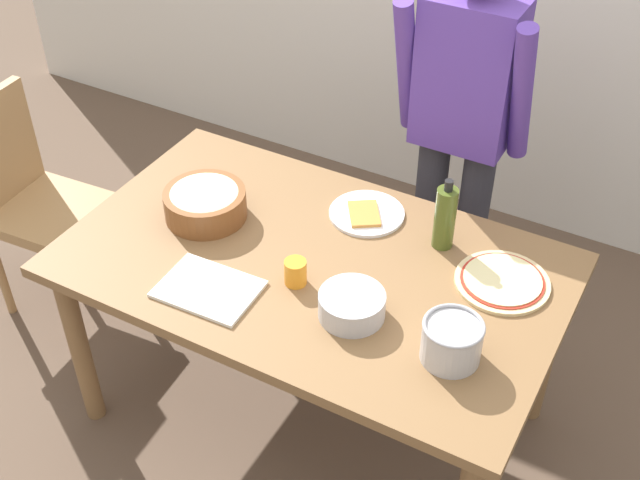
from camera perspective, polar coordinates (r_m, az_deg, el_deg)
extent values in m
plane|color=brown|center=(3.19, -0.44, -11.86)|extent=(8.00, 8.00, 0.00)
cube|color=brown|center=(2.65, -0.52, -1.77)|extent=(1.60, 0.96, 0.04)
cylinder|color=brown|center=(3.04, -16.34, -7.13)|extent=(0.07, 0.07, 0.72)
cylinder|color=brown|center=(3.47, -7.63, 1.09)|extent=(0.07, 0.07, 0.72)
cylinder|color=brown|center=(3.03, 15.45, -7.13)|extent=(0.07, 0.07, 0.72)
cylinder|color=#2D2D38|center=(3.36, 7.45, 1.07)|extent=(0.12, 0.12, 0.85)
cylinder|color=#2D2D38|center=(3.31, 10.30, 0.13)|extent=(0.12, 0.12, 0.85)
cube|color=#56389E|center=(2.95, 10.22, 11.27)|extent=(0.34, 0.20, 0.55)
cylinder|color=#56389E|center=(2.98, 6.03, 11.91)|extent=(0.07, 0.21, 0.55)
cylinder|color=#56389E|center=(2.86, 13.82, 9.77)|extent=(0.07, 0.21, 0.55)
cube|color=#A37A4C|center=(3.49, -18.40, 1.88)|extent=(0.43, 0.43, 0.05)
cylinder|color=#A37A4C|center=(3.46, -17.20, -3.69)|extent=(0.04, 0.04, 0.45)
cylinder|color=#A37A4C|center=(3.64, -13.92, -0.43)|extent=(0.04, 0.04, 0.45)
cylinder|color=#A37A4C|center=(3.66, -21.30, -2.06)|extent=(0.04, 0.04, 0.45)
cylinder|color=#A37A4C|center=(3.83, -17.99, 0.95)|extent=(0.04, 0.04, 0.45)
cylinder|color=beige|center=(2.62, 12.51, -2.86)|extent=(0.30, 0.30, 0.01)
cylinder|color=#B22D1E|center=(2.61, 12.54, -2.73)|extent=(0.26, 0.26, 0.00)
cylinder|color=beige|center=(2.61, 12.55, -2.67)|extent=(0.24, 0.24, 0.00)
cylinder|color=white|center=(2.83, 3.26, 1.85)|extent=(0.26, 0.26, 0.01)
cube|color=#CC8438|center=(2.81, 3.08, 1.83)|extent=(0.16, 0.17, 0.01)
cylinder|color=brown|center=(2.82, -7.95, 2.47)|extent=(0.28, 0.28, 0.10)
ellipsoid|color=beige|center=(2.80, -8.03, 3.13)|extent=(0.25, 0.25, 0.05)
cylinder|color=#B7B7BC|center=(2.43, 2.22, -4.54)|extent=(0.20, 0.20, 0.08)
cylinder|color=#47561E|center=(2.66, 8.65, 1.51)|extent=(0.07, 0.07, 0.22)
cylinder|color=black|center=(2.59, 8.92, 3.75)|extent=(0.03, 0.03, 0.04)
cylinder|color=#B7B7BC|center=(2.32, 9.10, -7.01)|extent=(0.17, 0.17, 0.12)
torus|color=#A5A5AD|center=(2.28, 9.26, -5.90)|extent=(0.17, 0.17, 0.01)
cylinder|color=orange|center=(2.54, -1.71, -2.24)|extent=(0.07, 0.07, 0.08)
cube|color=white|center=(2.55, -7.74, -3.38)|extent=(0.31, 0.23, 0.01)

